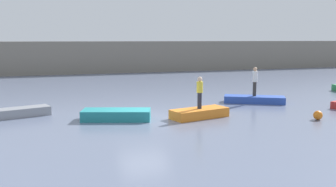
{
  "coord_description": "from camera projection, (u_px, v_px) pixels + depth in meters",
  "views": [
    {
      "loc": [
        -4.69,
        -18.24,
        3.98
      ],
      "look_at": [
        2.38,
        3.38,
        0.68
      ],
      "focal_mm": 40.45,
      "sensor_mm": 36.0,
      "label": 1
    }
  ],
  "objects": [
    {
      "name": "rowboat_teal",
      "position": [
        116.0,
        115.0,
        18.68
      ],
      "size": [
        3.57,
        2.25,
        0.52
      ],
      "primitive_type": "cube",
      "rotation": [
        0.0,
        0.0,
        -0.31
      ],
      "color": "teal",
      "rests_on": "ground_plane"
    },
    {
      "name": "embankment_wall",
      "position": [
        87.0,
        58.0,
        43.33
      ],
      "size": [
        80.0,
        1.2,
        3.69
      ],
      "primitive_type": "cube",
      "color": "gray",
      "rests_on": "ground_plane"
    },
    {
      "name": "mooring_buoy",
      "position": [
        318.0,
        115.0,
        18.73
      ],
      "size": [
        0.45,
        0.45,
        0.45
      ],
      "primitive_type": "sphere",
      "color": "orange",
      "rests_on": "ground_plane"
    },
    {
      "name": "rowboat_blue",
      "position": [
        254.0,
        99.0,
        23.69
      ],
      "size": [
        3.78,
        2.75,
        0.43
      ],
      "primitive_type": "cube",
      "rotation": [
        0.0,
        0.0,
        -0.5
      ],
      "color": "#2B4CAD",
      "rests_on": "ground_plane"
    },
    {
      "name": "ground_plane",
      "position": [
        144.0,
        118.0,
        19.17
      ],
      "size": [
        120.0,
        120.0,
        0.0
      ],
      "primitive_type": "plane",
      "color": "slate"
    },
    {
      "name": "person_white_shirt",
      "position": [
        255.0,
        80.0,
        23.51
      ],
      "size": [
        0.32,
        0.32,
        1.81
      ],
      "color": "#38332D",
      "rests_on": "rowboat_blue"
    },
    {
      "name": "person_yellow_shirt",
      "position": [
        200.0,
        91.0,
        19.06
      ],
      "size": [
        0.32,
        0.32,
        1.63
      ],
      "color": "#232838",
      "rests_on": "rowboat_orange"
    },
    {
      "name": "rowboat_orange",
      "position": [
        199.0,
        113.0,
        19.22
      ],
      "size": [
        3.18,
        1.85,
        0.47
      ],
      "primitive_type": "cube",
      "rotation": [
        0.0,
        0.0,
        0.24
      ],
      "color": "orange",
      "rests_on": "ground_plane"
    },
    {
      "name": "rowboat_grey",
      "position": [
        10.0,
        113.0,
        19.19
      ],
      "size": [
        4.0,
        2.03,
        0.46
      ],
      "primitive_type": "cube",
      "rotation": [
        0.0,
        0.0,
        0.28
      ],
      "color": "gray",
      "rests_on": "ground_plane"
    }
  ]
}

